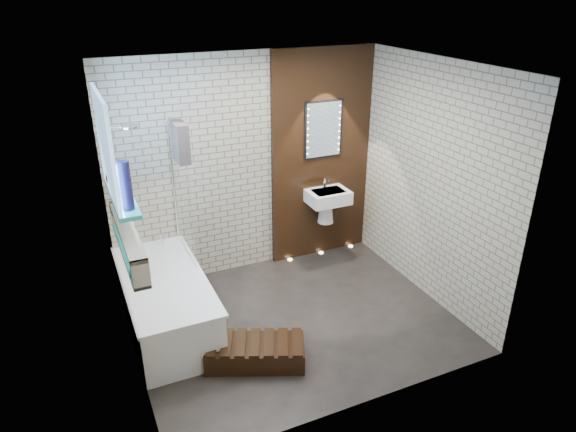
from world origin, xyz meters
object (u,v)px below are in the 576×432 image
washbasin (327,201)px  led_mirror (323,130)px  bath_screen (182,192)px  walnut_step (255,353)px  bathtub (166,302)px

washbasin → led_mirror: bearing=90.0°
bath_screen → walnut_step: (0.27, -1.33, -1.18)m
washbasin → bath_screen: bearing=-174.2°
bath_screen → bathtub: bearing=-128.9°
bathtub → led_mirror: size_ratio=2.49×
bath_screen → washbasin: size_ratio=2.41×
led_mirror → walnut_step: bearing=-132.9°
led_mirror → walnut_step: led_mirror is taller
bath_screen → walnut_step: size_ratio=1.53×
walnut_step → washbasin: bearing=44.3°
bathtub → washbasin: (2.17, 0.62, 0.50)m
bathtub → led_mirror: (2.17, 0.78, 1.36)m
bath_screen → led_mirror: bearing=10.7°
bathtub → led_mirror: led_mirror is taller
bath_screen → washbasin: bearing=5.8°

